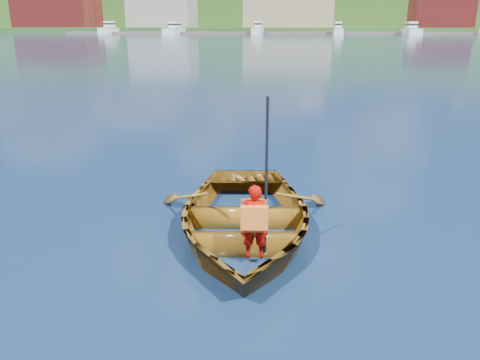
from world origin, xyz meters
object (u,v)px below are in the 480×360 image
rowboat (243,217)px  marina_yachts (320,30)px  dock (317,33)px  child_paddler (254,220)px

rowboat → marina_yachts: marina_yachts is taller
rowboat → dock: 148.64m
marina_yachts → dock: bearing=100.9°
rowboat → marina_yachts: size_ratio=0.03×
marina_yachts → child_paddler: bearing=-91.7°
rowboat → child_paddler: (0.26, -0.87, 0.35)m
child_paddler → marina_yachts: (4.29, 144.78, 0.79)m
rowboat → dock: dock is taller
rowboat → dock: bearing=88.6°
child_paddler → dock: size_ratio=0.01×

